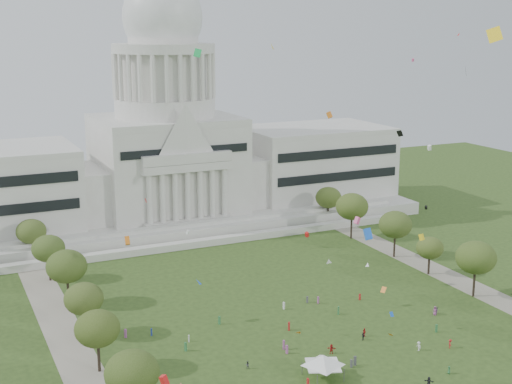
% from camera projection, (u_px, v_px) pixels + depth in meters
% --- Properties ---
extents(ground, '(400.00, 400.00, 0.00)m').
position_uv_depth(ground, '(355.00, 363.00, 135.73)').
color(ground, '#2F461B').
rests_on(ground, ground).
extents(capitol, '(160.00, 64.50, 91.30)m').
position_uv_depth(capitol, '(167.00, 154.00, 230.97)').
color(capitol, beige).
rests_on(capitol, ground).
extents(path_left, '(8.00, 160.00, 0.04)m').
position_uv_depth(path_left, '(70.00, 347.00, 142.49)').
color(path_left, gray).
rests_on(path_left, ground).
extents(path_right, '(8.00, 160.00, 0.04)m').
position_uv_depth(path_right, '(451.00, 277.00, 181.94)').
color(path_right, gray).
rests_on(path_right, ground).
extents(row_tree_l_1, '(8.86, 8.86, 12.59)m').
position_uv_depth(row_tree_l_1, '(132.00, 373.00, 112.98)').
color(row_tree_l_1, black).
rests_on(row_tree_l_1, ground).
extents(row_tree_l_2, '(8.42, 8.42, 11.97)m').
position_uv_depth(row_tree_l_2, '(97.00, 329.00, 130.57)').
color(row_tree_l_2, black).
rests_on(row_tree_l_2, ground).
extents(row_tree_r_2, '(9.55, 9.55, 13.58)m').
position_uv_depth(row_tree_r_2, '(476.00, 258.00, 167.09)').
color(row_tree_r_2, black).
rests_on(row_tree_r_2, ground).
extents(row_tree_l_3, '(8.12, 8.12, 11.55)m').
position_uv_depth(row_tree_l_3, '(84.00, 299.00, 145.70)').
color(row_tree_l_3, black).
rests_on(row_tree_l_3, ground).
extents(row_tree_r_3, '(7.01, 7.01, 9.98)m').
position_uv_depth(row_tree_r_3, '(430.00, 248.00, 182.82)').
color(row_tree_r_3, black).
rests_on(row_tree_r_3, ground).
extents(row_tree_l_4, '(9.29, 9.29, 13.21)m').
position_uv_depth(row_tree_l_4, '(67.00, 266.00, 161.77)').
color(row_tree_l_4, black).
rests_on(row_tree_l_4, ground).
extents(row_tree_r_4, '(9.19, 9.19, 13.06)m').
position_uv_depth(row_tree_r_4, '(395.00, 225.00, 196.21)').
color(row_tree_r_4, black).
rests_on(row_tree_r_4, ground).
extents(row_tree_l_5, '(8.33, 8.33, 11.85)m').
position_uv_depth(row_tree_l_5, '(48.00, 249.00, 177.94)').
color(row_tree_l_5, black).
rests_on(row_tree_l_5, ground).
extents(row_tree_r_5, '(9.82, 9.82, 13.96)m').
position_uv_depth(row_tree_r_5, '(352.00, 207.00, 213.33)').
color(row_tree_r_5, black).
rests_on(row_tree_r_5, ground).
extents(row_tree_l_6, '(8.19, 8.19, 11.64)m').
position_uv_depth(row_tree_l_6, '(31.00, 231.00, 193.30)').
color(row_tree_l_6, black).
rests_on(row_tree_l_6, ground).
extents(row_tree_r_6, '(8.42, 8.42, 11.97)m').
position_uv_depth(row_tree_r_6, '(328.00, 198.00, 230.51)').
color(row_tree_r_6, black).
rests_on(row_tree_r_6, ground).
extents(event_tent, '(10.84, 10.84, 4.67)m').
position_uv_depth(event_tent, '(323.00, 360.00, 129.08)').
color(event_tent, '#4C4C4C').
rests_on(event_tent, ground).
extents(person_0, '(1.15, 1.19, 2.06)m').
position_uv_depth(person_0, '(435.00, 311.00, 158.02)').
color(person_0, '#994C8C').
rests_on(person_0, ground).
extents(person_2, '(0.85, 0.82, 1.51)m').
position_uv_depth(person_2, '(437.00, 310.00, 158.95)').
color(person_2, '#4C4C51').
rests_on(person_2, ground).
extents(person_3, '(0.68, 1.26, 1.91)m').
position_uv_depth(person_3, '(419.00, 346.00, 140.68)').
color(person_3, silver).
rests_on(person_3, ground).
extents(person_4, '(0.55, 0.99, 1.68)m').
position_uv_depth(person_4, '(363.00, 336.00, 145.48)').
color(person_4, '#26262B').
rests_on(person_4, ground).
extents(person_5, '(1.89, 1.58, 1.94)m').
position_uv_depth(person_5, '(331.00, 349.00, 139.41)').
color(person_5, '#B21E1E').
rests_on(person_5, ground).
extents(person_6, '(0.61, 0.81, 1.50)m').
position_uv_depth(person_6, '(449.00, 370.00, 131.37)').
color(person_6, '#33723F').
rests_on(person_6, ground).
extents(person_8, '(0.86, 0.66, 1.56)m').
position_uv_depth(person_8, '(247.00, 365.00, 133.32)').
color(person_8, '#4C4C51').
rests_on(person_8, ground).
extents(person_9, '(1.09, 1.35, 1.86)m').
position_uv_depth(person_9, '(450.00, 344.00, 141.81)').
color(person_9, '#B21E1E').
rests_on(person_9, ground).
extents(person_10, '(0.63, 1.08, 1.80)m').
position_uv_depth(person_10, '(364.00, 332.00, 147.22)').
color(person_10, '#B21E1E').
rests_on(person_10, ground).
extents(person_11, '(1.73, 1.79, 1.93)m').
position_uv_depth(person_11, '(429.00, 382.00, 126.50)').
color(person_11, '#26262B').
rests_on(person_11, ground).
extents(distant_crowd, '(63.05, 35.30, 1.92)m').
position_uv_depth(distant_crowd, '(264.00, 341.00, 143.30)').
color(distant_crowd, '#33723F').
rests_on(distant_crowd, ground).
extents(kite_swarm, '(87.72, 102.36, 59.77)m').
position_uv_depth(kite_swarm, '(350.00, 219.00, 137.47)').
color(kite_swarm, '#E54C8C').
rests_on(kite_swarm, ground).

